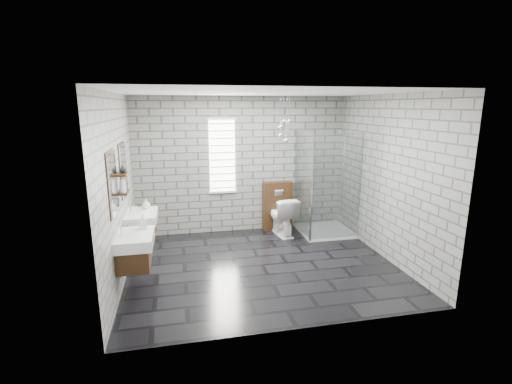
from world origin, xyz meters
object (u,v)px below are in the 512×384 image
object	(u,v)px
toilet	(282,216)
cistern_panel	(277,206)
shower_enclosure	(323,210)
vanity_right	(139,218)
vanity_left	(132,241)

from	to	relation	value
toilet	cistern_panel	bearing A→B (deg)	-97.33
shower_enclosure	toilet	xyz separation A→B (m)	(-0.79, 0.17, -0.12)
vanity_right	shower_enclosure	world-z (taller)	shower_enclosure
vanity_right	vanity_left	bearing A→B (deg)	-90.00
cistern_panel	toilet	distance (m)	0.37
cistern_panel	shower_enclosure	size ratio (longest dim) A/B	0.49
vanity_left	cistern_panel	size ratio (longest dim) A/B	1.57
vanity_left	toilet	world-z (taller)	vanity_left
vanity_left	cistern_panel	bearing A→B (deg)	40.32
cistern_panel	toilet	world-z (taller)	cistern_panel
cistern_panel	shower_enclosure	distance (m)	0.94
cistern_panel	toilet	xyz separation A→B (m)	(0.00, -0.35, -0.11)
vanity_left	cistern_panel	distance (m)	3.45
shower_enclosure	cistern_panel	bearing A→B (deg)	146.70
cistern_panel	vanity_right	bearing A→B (deg)	-155.65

